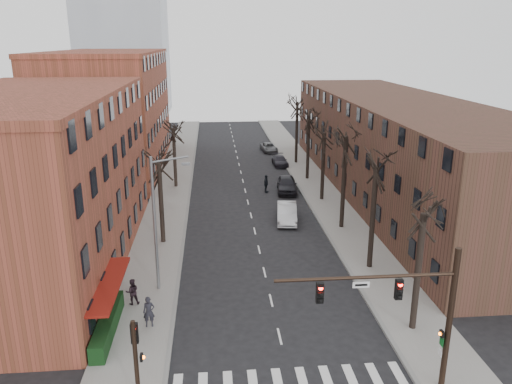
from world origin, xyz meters
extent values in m
plane|color=black|center=(0.00, 0.00, 0.00)|extent=(160.00, 160.00, 0.00)
cube|color=gray|center=(-8.00, 35.00, 0.07)|extent=(4.00, 90.00, 0.15)
cube|color=gray|center=(8.00, 35.00, 0.07)|extent=(4.00, 90.00, 0.15)
cube|color=brown|center=(-16.00, 15.00, 6.00)|extent=(12.00, 26.00, 12.00)
cube|color=brown|center=(-16.00, 44.00, 7.00)|extent=(12.00, 28.00, 14.00)
cube|color=#4E2D24|center=(16.00, 30.00, 5.00)|extent=(12.00, 50.00, 10.00)
cube|color=maroon|center=(-9.40, 6.00, 0.00)|extent=(1.20, 7.00, 0.15)
cube|color=#123514|center=(-9.50, 5.00, 0.65)|extent=(0.80, 6.00, 1.00)
cylinder|color=black|center=(7.00, -1.00, 3.60)|extent=(0.28, 0.28, 7.20)
cylinder|color=black|center=(3.00, -1.00, 6.00)|extent=(8.00, 0.16, 0.16)
cube|color=black|center=(4.50, -1.00, 5.35)|extent=(0.32, 0.22, 0.95)
cube|color=black|center=(1.00, -1.00, 5.35)|extent=(0.32, 0.22, 0.95)
cube|color=silver|center=(2.80, -1.00, 5.65)|extent=(0.75, 0.04, 0.28)
cube|color=black|center=(6.72, -1.00, 3.00)|extent=(0.12, 0.30, 0.30)
cylinder|color=black|center=(-7.00, -1.00, 2.20)|extent=(0.20, 0.20, 4.40)
cube|color=black|center=(-7.00, -0.82, 3.70)|extent=(0.32, 0.22, 0.95)
cube|color=black|center=(-6.75, -1.00, 2.60)|extent=(0.12, 0.30, 0.30)
cylinder|color=slate|center=(-7.20, 10.00, 4.50)|extent=(0.20, 0.20, 9.00)
cylinder|color=slate|center=(-6.10, 10.00, 8.80)|extent=(2.39, 0.12, 0.46)
cube|color=slate|center=(-5.10, 10.00, 8.50)|extent=(0.50, 0.22, 0.14)
imported|color=#B4B6BB|center=(3.11, 22.18, 0.81)|extent=(2.31, 5.11, 1.63)
imported|color=black|center=(4.45, 31.22, 0.86)|extent=(2.51, 5.23, 1.72)
imported|color=#23212A|center=(5.30, 43.00, 0.63)|extent=(1.89, 4.42, 1.27)
imported|color=#575A5F|center=(4.84, 51.61, 0.62)|extent=(2.45, 4.60, 1.23)
imported|color=black|center=(-7.27, 5.46, 1.05)|extent=(0.70, 0.50, 1.81)
imported|color=black|center=(-8.58, 8.07, 0.99)|extent=(0.93, 0.80, 1.67)
imported|color=black|center=(2.19, 31.17, 0.97)|extent=(0.85, 1.23, 1.94)
camera|label=1|loc=(-3.45, -19.92, 15.79)|focal=35.00mm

